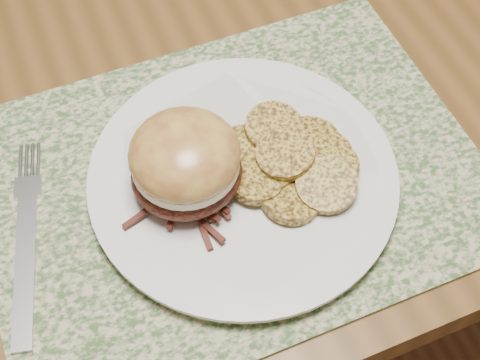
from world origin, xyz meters
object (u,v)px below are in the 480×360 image
dining_table (139,55)px  pork_sandwich (185,162)px  fork (26,237)px  dinner_plate (243,178)px

dining_table → pork_sandwich: pork_sandwich is taller
dining_table → fork: 0.31m
dining_table → dinner_plate: 0.28m
dinner_plate → pork_sandwich: 0.07m
dining_table → fork: bearing=-124.4°
pork_sandwich → dinner_plate: bearing=-18.8°
dining_table → fork: fork is taller
dining_table → fork: (-0.17, -0.25, 0.09)m
fork → dining_table: bearing=70.1°
dining_table → fork: size_ratio=7.53×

